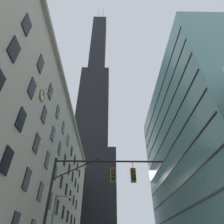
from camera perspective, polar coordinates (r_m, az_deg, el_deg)
station_building at (r=41.80m, az=-25.21°, el=-16.97°), size 16.12×60.50×27.87m
dark_skyscraper at (r=104.86m, az=-5.97°, el=-4.96°), size 24.88×24.88×196.79m
glass_office_midrise at (r=48.48m, az=24.71°, el=-11.01°), size 14.61×43.67×41.03m
traffic_signal_mast at (r=15.11m, az=-5.03°, el=-21.70°), size 8.79×0.63×8.00m
street_lamppost at (r=25.94m, az=-17.06°, el=-29.57°), size 2.09×0.32×7.61m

